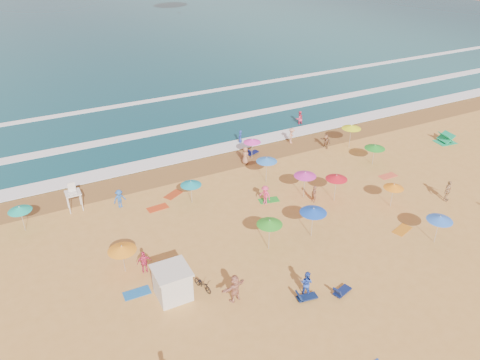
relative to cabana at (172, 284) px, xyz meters
name	(u,v)px	position (x,y,z in m)	size (l,w,h in m)	color
ground	(245,241)	(6.69, 2.98, -1.00)	(220.00, 220.00, 0.00)	gold
ocean	(63,28)	(6.69, 86.98, -1.00)	(220.00, 140.00, 0.18)	#0C4756
wet_sand	(184,170)	(6.69, 15.48, -0.99)	(220.00, 220.00, 0.00)	olive
surf_foam	(155,135)	(6.69, 24.30, -0.90)	(200.00, 18.70, 0.05)	white
cabana	(172,284)	(0.00, 0.00, 0.00)	(2.00, 2.00, 2.00)	silver
cabana_roof	(171,270)	(0.00, 0.00, 1.06)	(2.20, 2.20, 0.12)	silver
bicycle	(203,284)	(1.90, -0.30, -0.58)	(0.56, 1.61, 0.85)	black
lifeguard_stand	(74,198)	(-3.69, 13.13, 0.05)	(1.20, 1.20, 2.10)	white
beach_umbrellas	(259,208)	(8.15, 3.62, 1.10)	(41.77, 25.39, 0.78)	orange
loungers	(360,244)	(13.82, -1.32, -0.83)	(52.88, 28.43, 0.34)	#102150
towels	(233,271)	(4.40, 0.42, -0.98)	(41.93, 24.12, 0.03)	#E5471C
beachgoers	(230,204)	(7.40, 6.93, -0.16)	(43.60, 26.91, 2.15)	#A16F4A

